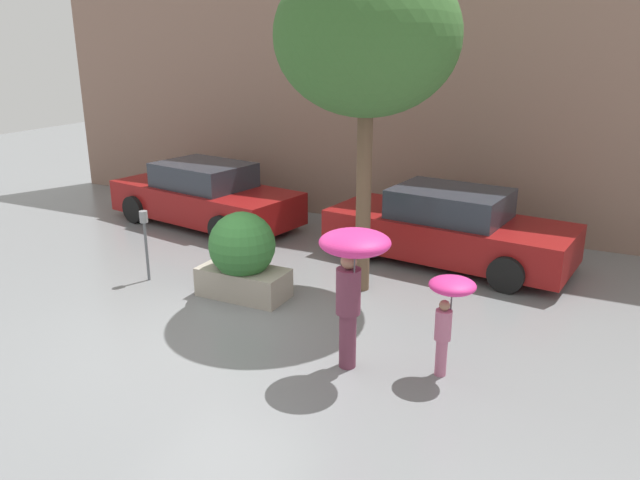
{
  "coord_description": "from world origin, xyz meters",
  "views": [
    {
      "loc": [
        4.9,
        -6.71,
        4.06
      ],
      "look_at": [
        0.8,
        1.6,
        1.05
      ],
      "focal_mm": 35.0,
      "sensor_mm": 36.0,
      "label": 1
    }
  ],
  "objects_px": {
    "planter_box": "(242,256)",
    "parking_meter": "(145,231)",
    "person_adult": "(353,264)",
    "parked_car_far": "(205,196)",
    "parked_car_near": "(448,229)",
    "person_child": "(449,302)",
    "street_tree": "(367,38)"
  },
  "relations": [
    {
      "from": "planter_box",
      "to": "parking_meter",
      "type": "distance_m",
      "value": 1.91
    },
    {
      "from": "person_child",
      "to": "parked_car_far",
      "type": "bearing_deg",
      "value": 101.1
    },
    {
      "from": "person_adult",
      "to": "parking_meter",
      "type": "height_order",
      "value": "person_adult"
    },
    {
      "from": "person_adult",
      "to": "parking_meter",
      "type": "xyz_separation_m",
      "value": [
        -4.43,
        1.28,
        -0.54
      ]
    },
    {
      "from": "parked_car_near",
      "to": "parked_car_far",
      "type": "relative_size",
      "value": 0.99
    },
    {
      "from": "planter_box",
      "to": "person_adult",
      "type": "xyz_separation_m",
      "value": [
        2.54,
        -1.42,
        0.74
      ]
    },
    {
      "from": "person_child",
      "to": "parked_car_near",
      "type": "relative_size",
      "value": 0.27
    },
    {
      "from": "parked_car_near",
      "to": "street_tree",
      "type": "xyz_separation_m",
      "value": [
        -0.92,
        -2.0,
        3.41
      ]
    },
    {
      "from": "person_adult",
      "to": "parked_car_far",
      "type": "relative_size",
      "value": 0.4
    },
    {
      "from": "person_adult",
      "to": "person_child",
      "type": "distance_m",
      "value": 1.27
    },
    {
      "from": "planter_box",
      "to": "parked_car_far",
      "type": "distance_m",
      "value": 4.44
    },
    {
      "from": "parking_meter",
      "to": "parked_car_near",
      "type": "bearing_deg",
      "value": 36.49
    },
    {
      "from": "person_adult",
      "to": "street_tree",
      "type": "bearing_deg",
      "value": 146.76
    },
    {
      "from": "parked_car_near",
      "to": "parking_meter",
      "type": "relative_size",
      "value": 3.75
    },
    {
      "from": "person_child",
      "to": "street_tree",
      "type": "relative_size",
      "value": 0.24
    },
    {
      "from": "person_adult",
      "to": "parked_car_far",
      "type": "bearing_deg",
      "value": 177.69
    },
    {
      "from": "parked_car_far",
      "to": "parked_car_near",
      "type": "bearing_deg",
      "value": -80.68
    },
    {
      "from": "parked_car_far",
      "to": "person_child",
      "type": "bearing_deg",
      "value": -112.06
    },
    {
      "from": "person_child",
      "to": "parking_meter",
      "type": "xyz_separation_m",
      "value": [
        -5.54,
        0.86,
        -0.09
      ]
    },
    {
      "from": "person_adult",
      "to": "parking_meter",
      "type": "distance_m",
      "value": 4.65
    },
    {
      "from": "person_adult",
      "to": "person_child",
      "type": "height_order",
      "value": "person_adult"
    },
    {
      "from": "planter_box",
      "to": "street_tree",
      "type": "height_order",
      "value": "street_tree"
    },
    {
      "from": "parking_meter",
      "to": "person_adult",
      "type": "bearing_deg",
      "value": -16.16
    },
    {
      "from": "person_adult",
      "to": "parked_car_near",
      "type": "height_order",
      "value": "person_adult"
    },
    {
      "from": "parked_car_far",
      "to": "parking_meter",
      "type": "relative_size",
      "value": 3.77
    },
    {
      "from": "person_child",
      "to": "parked_car_far",
      "type": "distance_m",
      "value": 7.94
    },
    {
      "from": "parked_car_near",
      "to": "street_tree",
      "type": "bearing_deg",
      "value": 162.07
    },
    {
      "from": "person_adult",
      "to": "parked_car_far",
      "type": "xyz_separation_m",
      "value": [
        -5.63,
        4.61,
        -0.8
      ]
    },
    {
      "from": "parked_car_far",
      "to": "street_tree",
      "type": "distance_m",
      "value": 6.16
    },
    {
      "from": "parked_car_far",
      "to": "parking_meter",
      "type": "distance_m",
      "value": 3.54
    },
    {
      "from": "person_child",
      "to": "planter_box",
      "type": "bearing_deg",
      "value": 117.72
    },
    {
      "from": "planter_box",
      "to": "parked_car_far",
      "type": "relative_size",
      "value": 0.31
    }
  ]
}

